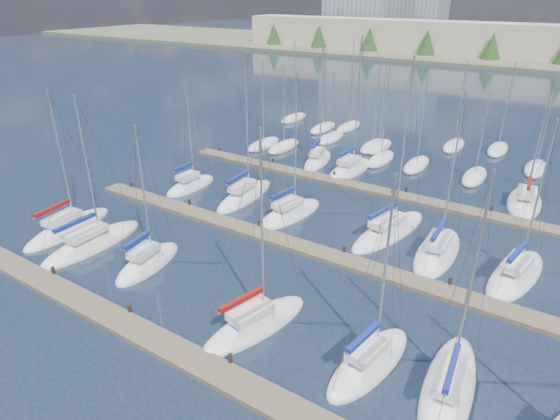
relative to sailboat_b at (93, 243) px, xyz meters
The scene contains 21 objects.
ground 54.38m from the sailboat_b, 75.50° to the left, with size 400.00×400.00×0.00m, color #1F2B3E.
dock_near 14.62m from the sailboat_b, 21.42° to the right, with size 44.00×1.93×1.10m.
dock_mid 16.13m from the sailboat_b, 32.46° to the left, with size 44.00×1.93×1.10m.
dock_far 26.43m from the sailboat_b, 59.01° to the left, with size 44.00×1.93×1.10m.
sailboat_b is the anchor object (origin of this frame).
sailboat_d 16.87m from the sailboat_b, ahead, with size 4.27×8.30×13.07m.
sailboat_q 39.27m from the sailboat_b, 44.78° to the left, with size 3.65×8.67×12.26m.
sailboat_c 6.00m from the sailboat_b, ahead, with size 3.43×6.87×11.30m.
sailboat_e 23.91m from the sailboat_b, ahead, with size 3.43×7.54×11.80m.
sailboat_i 15.03m from the sailboat_b, 72.66° to the left, with size 3.33×9.26×14.71m.
sailboat_m 32.18m from the sailboat_b, 24.82° to the left, with size 4.11×8.98×12.08m.
sailboat_f 28.04m from the sailboat_b, ahead, with size 3.21×8.96×12.59m.
sailboat_a 3.98m from the sailboat_b, behind, with size 3.90×9.12×12.60m.
sailboat_j 16.86m from the sailboat_b, 51.98° to the left, with size 3.86×8.27×13.42m.
sailboat_l 27.29m from the sailboat_b, 30.19° to the left, with size 3.18×8.83×13.16m.
sailboat_h 13.42m from the sailboat_b, 97.62° to the left, with size 2.57×6.59×11.37m.
sailboat_n 27.99m from the sailboat_b, 78.76° to the left, with size 4.05×8.21×14.24m.
sailboat_o 28.62m from the sailboat_b, 69.63° to the left, with size 3.34×8.31×15.22m.
sailboat_k 24.32m from the sailboat_b, 37.98° to the left, with size 4.64×10.39×15.01m.
distant_boats 37.57m from the sailboat_b, 75.72° to the left, with size 36.93×20.75×13.30m.
shoreline 142.60m from the sailboat_b, 89.87° to the left, with size 400.00×60.00×38.00m.
Camera 1 is at (16.83, -11.89, 18.62)m, focal length 30.00 mm.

